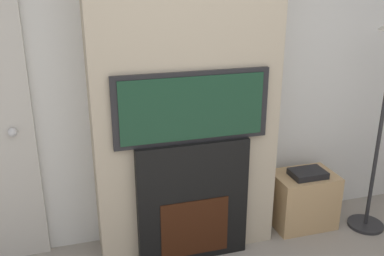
# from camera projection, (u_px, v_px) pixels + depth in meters

# --- Properties ---
(wall_back) EXTENTS (6.00, 0.06, 2.70)m
(wall_back) POSITION_uv_depth(u_px,v_px,m) (176.00, 63.00, 3.08)
(wall_back) COLOR silver
(wall_back) RESTS_ON ground_plane
(chimney_breast) EXTENTS (1.28, 0.37, 2.70)m
(chimney_breast) POSITION_uv_depth(u_px,v_px,m) (184.00, 69.00, 2.88)
(chimney_breast) COLOR tan
(chimney_breast) RESTS_ON ground_plane
(fireplace) EXTENTS (0.79, 0.15, 0.90)m
(fireplace) POSITION_uv_depth(u_px,v_px,m) (192.00, 201.00, 3.02)
(fireplace) COLOR black
(fireplace) RESTS_ON ground_plane
(television) EXTENTS (1.05, 0.07, 0.48)m
(television) POSITION_uv_depth(u_px,v_px,m) (192.00, 107.00, 2.78)
(television) COLOR black
(television) RESTS_ON fireplace
(media_stand) EXTENTS (0.49, 0.35, 0.50)m
(media_stand) POSITION_uv_depth(u_px,v_px,m) (303.00, 199.00, 3.48)
(media_stand) COLOR tan
(media_stand) RESTS_ON ground_plane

